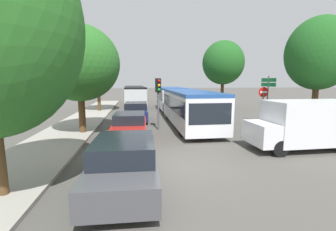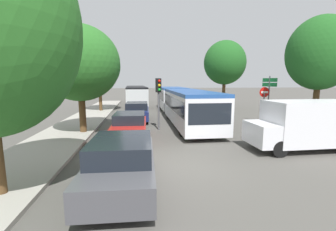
% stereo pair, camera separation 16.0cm
% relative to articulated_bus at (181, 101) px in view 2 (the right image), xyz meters
% --- Properties ---
extents(ground_plane, '(200.00, 200.00, 0.00)m').
position_rel_articulated_bus_xyz_m(ground_plane, '(-2.15, -11.42, -1.47)').
color(ground_plane, '#4F4C47').
extents(kerb_strip_left, '(3.20, 33.53, 0.14)m').
position_rel_articulated_bus_xyz_m(kerb_strip_left, '(-8.08, 0.35, -1.40)').
color(kerb_strip_left, '#9E998E').
rests_on(kerb_strip_left, ground).
extents(articulated_bus, '(2.73, 17.16, 2.55)m').
position_rel_articulated_bus_xyz_m(articulated_bus, '(0.00, 0.00, 0.00)').
color(articulated_bus, silver).
rests_on(articulated_bus, ground).
extents(city_bus_rear, '(2.97, 11.72, 2.51)m').
position_rel_articulated_bus_xyz_m(city_bus_rear, '(-4.01, 12.12, -0.02)').
color(city_bus_rear, silver).
rests_on(city_bus_rear, ground).
extents(queued_car_graphite, '(2.03, 4.50, 1.54)m').
position_rel_articulated_bus_xyz_m(queued_car_graphite, '(-4.18, -12.80, -0.69)').
color(queued_car_graphite, '#47474C').
rests_on(queued_car_graphite, ground).
extents(queued_car_red, '(1.93, 4.27, 1.46)m').
position_rel_articulated_bus_xyz_m(queued_car_red, '(-4.17, -6.82, -0.73)').
color(queued_car_red, '#B21E19').
rests_on(queued_car_red, ground).
extents(queued_car_navy, '(2.00, 4.43, 1.52)m').
position_rel_articulated_bus_xyz_m(queued_car_navy, '(-3.80, -1.09, -0.70)').
color(queued_car_navy, navy).
rests_on(queued_car_navy, ground).
extents(white_van, '(5.01, 2.03, 2.31)m').
position_rel_articulated_bus_xyz_m(white_van, '(4.11, -10.02, -0.23)').
color(white_van, silver).
rests_on(white_van, ground).
extents(traffic_light, '(0.38, 0.40, 3.40)m').
position_rel_articulated_bus_xyz_m(traffic_light, '(-2.36, -4.80, 1.03)').
color(traffic_light, '#56595E').
rests_on(traffic_light, ground).
extents(no_entry_sign, '(0.70, 0.08, 2.82)m').
position_rel_articulated_bus_xyz_m(no_entry_sign, '(4.91, -4.95, 0.41)').
color(no_entry_sign, '#56595E').
rests_on(no_entry_sign, ground).
extents(direction_sign_post, '(0.35, 1.38, 3.60)m').
position_rel_articulated_bus_xyz_m(direction_sign_post, '(6.01, -3.71, 1.08)').
color(direction_sign_post, '#56595E').
rests_on(direction_sign_post, ground).
extents(tree_left_mid, '(4.71, 4.71, 6.49)m').
position_rel_articulated_bus_xyz_m(tree_left_mid, '(-7.07, -5.31, 2.78)').
color(tree_left_mid, '#51381E').
rests_on(tree_left_mid, ground).
extents(tree_left_far, '(4.38, 4.38, 7.23)m').
position_rel_articulated_bus_xyz_m(tree_left_far, '(-7.69, 5.05, 3.19)').
color(tree_left_far, '#51381E').
rests_on(tree_left_far, ground).
extents(tree_right_near, '(3.67, 3.67, 6.88)m').
position_rel_articulated_bus_xyz_m(tree_right_near, '(6.68, -7.47, 3.30)').
color(tree_right_near, '#51381E').
rests_on(tree_right_near, ground).
extents(tree_right_mid, '(4.66, 4.66, 7.71)m').
position_rel_articulated_bus_xyz_m(tree_right_mid, '(6.10, 5.43, 3.67)').
color(tree_right_mid, '#51381E').
rests_on(tree_right_mid, ground).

